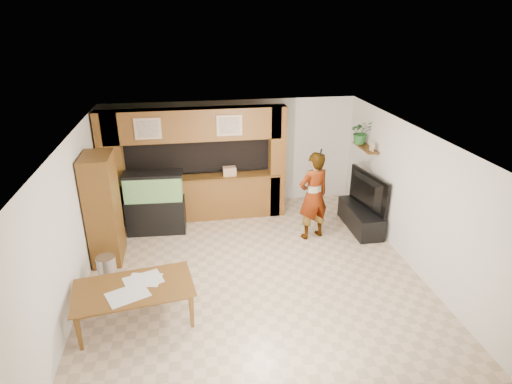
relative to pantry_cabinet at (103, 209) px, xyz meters
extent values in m
plane|color=tan|center=(2.70, -0.99, -1.06)|extent=(6.50, 6.50, 0.00)
plane|color=white|center=(2.70, -0.99, 1.54)|extent=(6.50, 6.50, 0.00)
plane|color=silver|center=(2.70, 2.26, 0.24)|extent=(6.00, 0.00, 6.00)
plane|color=silver|center=(-0.30, -0.99, 0.24)|extent=(0.00, 6.50, 6.50)
plane|color=silver|center=(5.70, -0.99, 0.24)|extent=(0.00, 6.50, 6.50)
cube|color=brown|center=(1.80, 1.46, -0.56)|extent=(3.80, 0.35, 1.00)
cube|color=brown|center=(1.80, 1.46, -0.04)|extent=(3.80, 0.43, 0.04)
cube|color=brown|center=(1.80, 1.46, 1.19)|extent=(3.80, 0.35, 0.70)
cube|color=brown|center=(0.00, 1.46, 0.24)|extent=(0.50, 0.35, 2.60)
cube|color=brown|center=(3.65, 1.46, 0.24)|extent=(0.35, 0.35, 2.60)
cube|color=black|center=(1.80, 2.01, 0.39)|extent=(4.20, 0.45, 0.85)
cube|color=tan|center=(0.85, 1.27, 1.19)|extent=(0.55, 0.03, 0.45)
cube|color=tan|center=(0.85, 1.25, 1.19)|extent=(0.43, 0.01, 0.35)
cube|color=tan|center=(2.55, 1.27, 1.19)|extent=(0.55, 0.03, 0.45)
cube|color=tan|center=(2.55, 1.25, 1.19)|extent=(0.43, 0.01, 0.35)
cylinder|color=black|center=(-0.27, 0.01, 0.84)|extent=(0.04, 0.25, 0.25)
cylinder|color=white|center=(-0.24, 0.01, 0.84)|extent=(0.01, 0.21, 0.21)
cube|color=brown|center=(5.55, 0.96, 0.64)|extent=(0.25, 0.90, 0.04)
cube|color=brown|center=(0.00, 0.00, 0.00)|extent=(0.53, 0.87, 2.13)
cylinder|color=#B2B2B7|center=(0.12, -0.99, -0.76)|extent=(0.33, 0.33, 0.60)
cube|color=black|center=(0.87, 0.96, -0.67)|extent=(1.25, 0.47, 0.78)
cube|color=#317B46|center=(0.87, 0.96, -0.01)|extent=(1.19, 0.44, 0.54)
cube|color=black|center=(0.87, 0.96, 0.29)|extent=(1.25, 0.47, 0.06)
cube|color=black|center=(5.35, 0.41, -0.82)|extent=(0.54, 1.46, 0.49)
imported|color=black|center=(5.35, 0.41, -0.18)|extent=(0.43, 1.38, 0.79)
cube|color=tan|center=(5.55, 0.64, 0.75)|extent=(0.06, 0.13, 0.18)
imported|color=#266027|center=(5.52, 1.22, 0.92)|extent=(0.53, 0.47, 0.53)
imported|color=#A08057|center=(4.16, 0.19, -0.11)|extent=(0.80, 0.64, 1.91)
cylinder|color=black|center=(4.21, 0.03, 0.89)|extent=(0.04, 0.10, 0.16)
imported|color=brown|center=(0.70, -2.04, -0.75)|extent=(1.91, 1.24, 0.63)
cube|color=silver|center=(0.63, -2.19, -0.43)|extent=(0.71, 0.63, 0.01)
cube|color=silver|center=(0.83, -1.84, -0.43)|extent=(0.67, 0.58, 0.01)
cube|color=silver|center=(0.85, -1.84, -0.43)|extent=(0.56, 0.46, 0.01)
cube|color=#A67B5A|center=(2.55, 1.46, 0.08)|extent=(0.30, 0.20, 0.20)
camera|label=1|loc=(1.65, -7.65, 3.44)|focal=30.00mm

